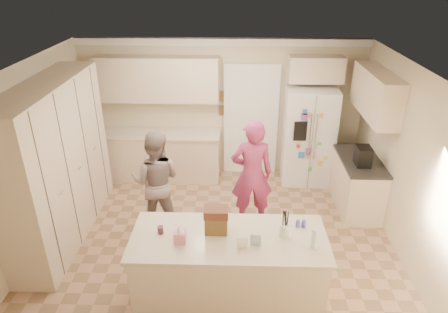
{
  "coord_description": "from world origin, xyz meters",
  "views": [
    {
      "loc": [
        0.26,
        -4.83,
        3.78
      ],
      "look_at": [
        0.1,
        0.35,
        1.25
      ],
      "focal_mm": 32.0,
      "sensor_mm": 36.0,
      "label": 1
    }
  ],
  "objects_px": {
    "coffee_maker": "(363,156)",
    "island_base": "(229,269)",
    "tissue_box": "(180,236)",
    "refrigerator": "(308,136)",
    "teen_boy": "(156,181)",
    "utensil_crock": "(285,230)",
    "dollhouse_body": "(216,224)",
    "teen_girl": "(252,174)"
  },
  "relations": [
    {
      "from": "coffee_maker",
      "to": "island_base",
      "type": "bearing_deg",
      "value": -137.17
    },
    {
      "from": "tissue_box",
      "to": "refrigerator",
      "type": "bearing_deg",
      "value": 58.25
    },
    {
      "from": "coffee_maker",
      "to": "teen_boy",
      "type": "relative_size",
      "value": 0.19
    },
    {
      "from": "utensil_crock",
      "to": "dollhouse_body",
      "type": "distance_m",
      "value": 0.8
    },
    {
      "from": "teen_boy",
      "to": "coffee_maker",
      "type": "bearing_deg",
      "value": -169.74
    },
    {
      "from": "coffee_maker",
      "to": "tissue_box",
      "type": "xyz_separation_m",
      "value": [
        -2.6,
        -2.0,
        -0.07
      ]
    },
    {
      "from": "refrigerator",
      "to": "utensil_crock",
      "type": "relative_size",
      "value": 12.0
    },
    {
      "from": "refrigerator",
      "to": "utensil_crock",
      "type": "height_order",
      "value": "refrigerator"
    },
    {
      "from": "teen_girl",
      "to": "tissue_box",
      "type": "bearing_deg",
      "value": 58.21
    },
    {
      "from": "refrigerator",
      "to": "teen_girl",
      "type": "relative_size",
      "value": 1.02
    },
    {
      "from": "refrigerator",
      "to": "tissue_box",
      "type": "xyz_separation_m",
      "value": [
        -1.95,
        -3.16,
        0.1
      ]
    },
    {
      "from": "dollhouse_body",
      "to": "island_base",
      "type": "bearing_deg",
      "value": -33.69
    },
    {
      "from": "island_base",
      "to": "dollhouse_body",
      "type": "relative_size",
      "value": 8.46
    },
    {
      "from": "refrigerator",
      "to": "teen_boy",
      "type": "distance_m",
      "value": 2.98
    },
    {
      "from": "utensil_crock",
      "to": "teen_girl",
      "type": "height_order",
      "value": "teen_girl"
    },
    {
      "from": "tissue_box",
      "to": "coffee_maker",
      "type": "bearing_deg",
      "value": 37.57
    },
    {
      "from": "teen_girl",
      "to": "island_base",
      "type": "bearing_deg",
      "value": 74.01
    },
    {
      "from": "refrigerator",
      "to": "teen_boy",
      "type": "xyz_separation_m",
      "value": [
        -2.53,
        -1.56,
        -0.1
      ]
    },
    {
      "from": "island_base",
      "to": "teen_girl",
      "type": "bearing_deg",
      "value": 78.77
    },
    {
      "from": "island_base",
      "to": "dollhouse_body",
      "type": "bearing_deg",
      "value": 146.31
    },
    {
      "from": "tissue_box",
      "to": "teen_boy",
      "type": "xyz_separation_m",
      "value": [
        -0.58,
        1.59,
        -0.2
      ]
    },
    {
      "from": "island_base",
      "to": "dollhouse_body",
      "type": "xyz_separation_m",
      "value": [
        -0.15,
        0.1,
        0.6
      ]
    },
    {
      "from": "island_base",
      "to": "teen_boy",
      "type": "xyz_separation_m",
      "value": [
        -1.13,
        1.49,
        0.36
      ]
    },
    {
      "from": "teen_boy",
      "to": "utensil_crock",
      "type": "bearing_deg",
      "value": 143.92
    },
    {
      "from": "coffee_maker",
      "to": "island_base",
      "type": "distance_m",
      "value": 2.87
    },
    {
      "from": "utensil_crock",
      "to": "island_base",
      "type": "bearing_deg",
      "value": -175.6
    },
    {
      "from": "coffee_maker",
      "to": "dollhouse_body",
      "type": "xyz_separation_m",
      "value": [
        -2.2,
        -1.8,
        -0.03
      ]
    },
    {
      "from": "island_base",
      "to": "teen_girl",
      "type": "xyz_separation_m",
      "value": [
        0.32,
        1.6,
        0.44
      ]
    },
    {
      "from": "coffee_maker",
      "to": "teen_boy",
      "type": "distance_m",
      "value": 3.22
    },
    {
      "from": "tissue_box",
      "to": "teen_boy",
      "type": "relative_size",
      "value": 0.09
    },
    {
      "from": "coffee_maker",
      "to": "tissue_box",
      "type": "bearing_deg",
      "value": -142.43
    },
    {
      "from": "coffee_maker",
      "to": "refrigerator",
      "type": "bearing_deg",
      "value": 119.25
    },
    {
      "from": "utensil_crock",
      "to": "teen_boy",
      "type": "height_order",
      "value": "teen_boy"
    },
    {
      "from": "teen_boy",
      "to": "teen_girl",
      "type": "distance_m",
      "value": 1.45
    },
    {
      "from": "teen_girl",
      "to": "teen_boy",
      "type": "bearing_deg",
      "value": -0.5
    },
    {
      "from": "island_base",
      "to": "utensil_crock",
      "type": "height_order",
      "value": "utensil_crock"
    },
    {
      "from": "island_base",
      "to": "tissue_box",
      "type": "relative_size",
      "value": 15.71
    },
    {
      "from": "refrigerator",
      "to": "dollhouse_body",
      "type": "height_order",
      "value": "refrigerator"
    },
    {
      "from": "refrigerator",
      "to": "teen_girl",
      "type": "bearing_deg",
      "value": -123.45
    },
    {
      "from": "tissue_box",
      "to": "teen_girl",
      "type": "height_order",
      "value": "teen_girl"
    },
    {
      "from": "teen_boy",
      "to": "dollhouse_body",
      "type": "bearing_deg",
      "value": 128.07
    },
    {
      "from": "refrigerator",
      "to": "tissue_box",
      "type": "bearing_deg",
      "value": -118.49
    }
  ]
}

